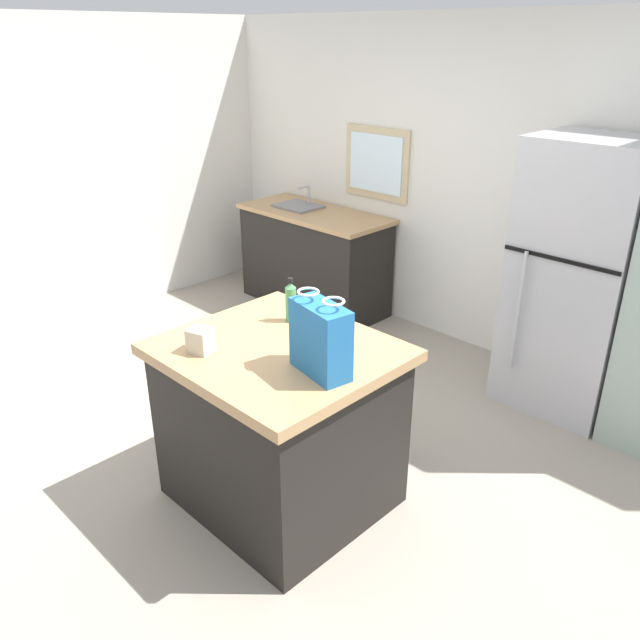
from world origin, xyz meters
The scene contains 9 objects.
ground centered at (0.00, 0.00, 0.00)m, with size 6.86×6.86×0.00m, color #9E9384.
back_wall centered at (-0.02, 2.21, 1.26)m, with size 5.71×0.13×2.51m.
left_wall centered at (-2.86, 0.00, 1.26)m, with size 0.10×4.41×2.51m.
kitchen_island centered at (0.24, -0.22, 0.47)m, with size 1.11×0.99×0.93m.
refrigerator centered at (0.86, 1.81, 0.90)m, with size 0.74×0.67×1.80m.
sink_counter centered at (-1.57, 1.83, 0.46)m, with size 1.44×0.63×1.09m.
shopping_bag centered at (0.57, -0.25, 1.10)m, with size 0.33×0.20×0.38m.
small_box centered at (0.01, -0.51, 0.99)m, with size 0.11×0.10×0.12m, color beige.
bottle centered at (0.06, 0.04, 1.04)m, with size 0.06×0.06×0.25m.
Camera 1 is at (2.35, -2.06, 2.35)m, focal length 35.33 mm.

